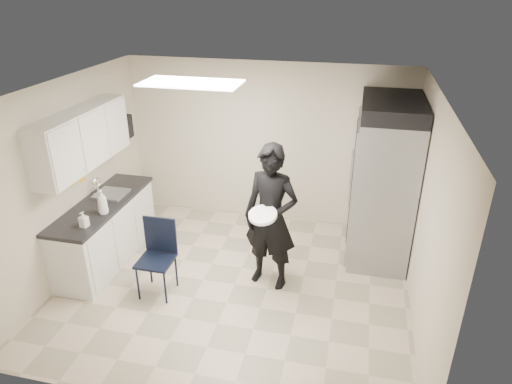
% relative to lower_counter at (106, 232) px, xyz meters
% --- Properties ---
extents(floor, '(4.50, 4.50, 0.00)m').
position_rel_lower_counter_xyz_m(floor, '(1.95, -0.20, -0.43)').
color(floor, '#B9A791').
rests_on(floor, ground).
extents(ceiling, '(4.50, 4.50, 0.00)m').
position_rel_lower_counter_xyz_m(ceiling, '(1.95, -0.20, 2.17)').
color(ceiling, silver).
rests_on(ceiling, back_wall).
extents(back_wall, '(4.50, 0.00, 4.50)m').
position_rel_lower_counter_xyz_m(back_wall, '(1.95, 1.80, 0.87)').
color(back_wall, '#BBB19B').
rests_on(back_wall, floor).
extents(left_wall, '(0.00, 4.00, 4.00)m').
position_rel_lower_counter_xyz_m(left_wall, '(-0.30, -0.20, 0.87)').
color(left_wall, '#BBB19B').
rests_on(left_wall, floor).
extents(right_wall, '(0.00, 4.00, 4.00)m').
position_rel_lower_counter_xyz_m(right_wall, '(4.20, -0.20, 0.87)').
color(right_wall, '#BBB19B').
rests_on(right_wall, floor).
extents(ceiling_panel, '(1.20, 0.60, 0.02)m').
position_rel_lower_counter_xyz_m(ceiling_panel, '(1.35, 0.20, 2.14)').
color(ceiling_panel, white).
rests_on(ceiling_panel, ceiling).
extents(lower_counter, '(0.60, 1.90, 0.86)m').
position_rel_lower_counter_xyz_m(lower_counter, '(0.00, 0.00, 0.00)').
color(lower_counter, silver).
rests_on(lower_counter, floor).
extents(countertop, '(0.64, 1.95, 0.05)m').
position_rel_lower_counter_xyz_m(countertop, '(0.00, 0.00, 0.46)').
color(countertop, black).
rests_on(countertop, lower_counter).
extents(sink, '(0.42, 0.40, 0.14)m').
position_rel_lower_counter_xyz_m(sink, '(0.02, 0.25, 0.44)').
color(sink, gray).
rests_on(sink, countertop).
extents(faucet, '(0.02, 0.02, 0.24)m').
position_rel_lower_counter_xyz_m(faucet, '(-0.18, 0.25, 0.59)').
color(faucet, silver).
rests_on(faucet, countertop).
extents(upper_cabinets, '(0.35, 1.80, 0.75)m').
position_rel_lower_counter_xyz_m(upper_cabinets, '(-0.13, 0.00, 1.40)').
color(upper_cabinets, silver).
rests_on(upper_cabinets, left_wall).
extents(towel_dispenser, '(0.22, 0.30, 0.35)m').
position_rel_lower_counter_xyz_m(towel_dispenser, '(-0.19, 1.15, 1.19)').
color(towel_dispenser, black).
rests_on(towel_dispenser, left_wall).
extents(notice_sticker_left, '(0.00, 0.12, 0.07)m').
position_rel_lower_counter_xyz_m(notice_sticker_left, '(-0.29, -0.10, 0.79)').
color(notice_sticker_left, yellow).
rests_on(notice_sticker_left, left_wall).
extents(notice_sticker_right, '(0.00, 0.12, 0.07)m').
position_rel_lower_counter_xyz_m(notice_sticker_right, '(-0.29, 0.10, 0.75)').
color(notice_sticker_right, yellow).
rests_on(notice_sticker_right, left_wall).
extents(commercial_fridge, '(0.80, 1.35, 2.10)m').
position_rel_lower_counter_xyz_m(commercial_fridge, '(3.78, 1.07, 0.62)').
color(commercial_fridge, gray).
rests_on(commercial_fridge, floor).
extents(fridge_compressor, '(0.80, 1.35, 0.20)m').
position_rel_lower_counter_xyz_m(fridge_compressor, '(3.78, 1.07, 1.77)').
color(fridge_compressor, black).
rests_on(fridge_compressor, commercial_fridge).
extents(folding_chair, '(0.43, 0.43, 0.97)m').
position_rel_lower_counter_xyz_m(folding_chair, '(1.03, -0.58, 0.05)').
color(folding_chair, black).
rests_on(folding_chair, floor).
extents(man_tuxedo, '(0.80, 0.61, 1.94)m').
position_rel_lower_counter_xyz_m(man_tuxedo, '(2.39, -0.02, 0.54)').
color(man_tuxedo, black).
rests_on(man_tuxedo, floor).
extents(bucket_lid, '(0.41, 0.41, 0.04)m').
position_rel_lower_counter_xyz_m(bucket_lid, '(2.34, -0.26, 0.70)').
color(bucket_lid, silver).
rests_on(bucket_lid, man_tuxedo).
extents(soap_bottle_a, '(0.14, 0.14, 0.34)m').
position_rel_lower_counter_xyz_m(soap_bottle_a, '(0.21, -0.28, 0.65)').
color(soap_bottle_a, silver).
rests_on(soap_bottle_a, countertop).
extents(soap_bottle_b, '(0.11, 0.11, 0.20)m').
position_rel_lower_counter_xyz_m(soap_bottle_b, '(0.16, -0.65, 0.58)').
color(soap_bottle_b, '#A9A9B5').
rests_on(soap_bottle_b, countertop).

